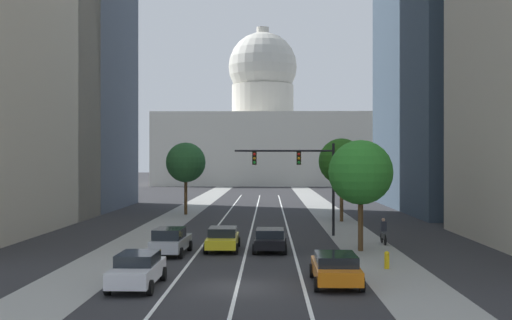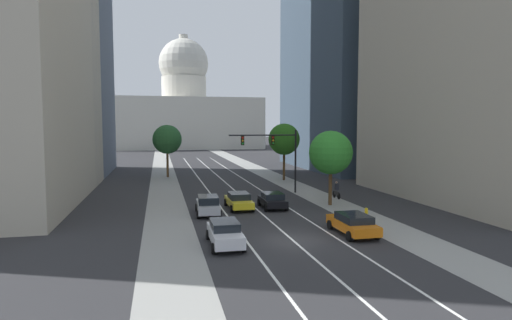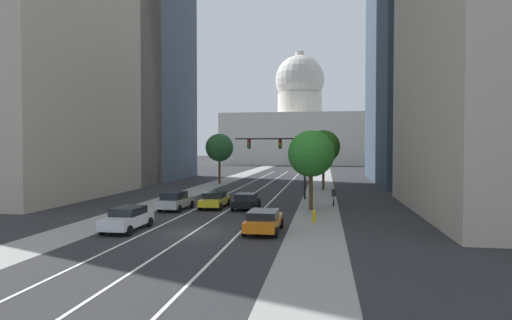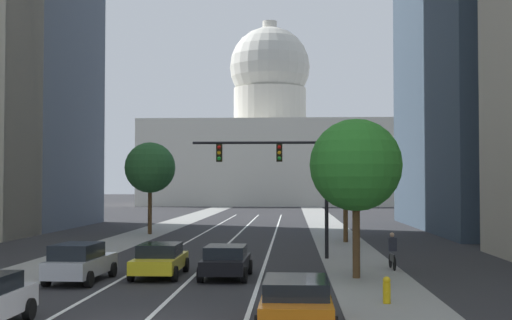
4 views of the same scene
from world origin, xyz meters
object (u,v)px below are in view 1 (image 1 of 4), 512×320
object	(u,v)px
capitol_building	(263,135)
car_black	(270,239)
traffic_signal_mast	(303,170)
street_tree_near_left	(186,163)
car_white	(137,269)
street_tree_far_right	(342,162)
street_tree_near_right	(361,173)
fire_hydrant	(387,260)
car_silver	(171,241)
car_yellow	(223,238)
car_orange	(336,268)
cyclist	(383,231)

from	to	relation	value
capitol_building	car_black	distance (m)	105.42
traffic_signal_mast	street_tree_near_left	xyz separation A→B (m)	(-10.87, 17.25, 0.46)
car_white	street_tree_far_right	size ratio (longest dim) A/B	0.61
car_white	traffic_signal_mast	world-z (taller)	traffic_signal_mast
street_tree_near_right	street_tree_far_right	world-z (taller)	street_tree_far_right
traffic_signal_mast	fire_hydrant	bearing A→B (deg)	-75.56
car_white	street_tree_near_left	world-z (taller)	street_tree_near_left
capitol_building	car_silver	bearing A→B (deg)	-92.35
street_tree_near_left	car_silver	bearing A→B (deg)	-84.29
car_white	car_black	bearing A→B (deg)	-27.97
car_yellow	car_white	xyz separation A→B (m)	(-2.90, -11.13, 0.05)
capitol_building	car_orange	xyz separation A→B (m)	(4.35, -114.81, -10.40)
cyclist	street_tree_far_right	bearing A→B (deg)	1.80
car_white	cyclist	xyz separation A→B (m)	(13.27, 14.09, 0.06)
car_yellow	car_white	bearing A→B (deg)	164.98
car_yellow	street_tree_near_left	size ratio (longest dim) A/B	0.64
traffic_signal_mast	capitol_building	bearing A→B (deg)	92.27
car_yellow	street_tree_near_right	distance (m)	9.33
capitol_building	car_white	size ratio (longest dim) A/B	10.15
capitol_building	street_tree_near_right	world-z (taller)	capitol_building
capitol_building	street_tree_near_right	distance (m)	105.00
street_tree_far_right	car_white	bearing A→B (deg)	-112.87
capitol_building	cyclist	world-z (taller)	capitol_building
car_white	car_silver	bearing A→B (deg)	0.57
car_yellow	traffic_signal_mast	world-z (taller)	traffic_signal_mast
car_silver	car_black	xyz separation A→B (m)	(5.81, 1.47, -0.09)
car_orange	car_silver	xyz separation A→B (m)	(-8.71, 8.45, 0.08)
car_silver	street_tree_near_left	size ratio (longest dim) A/B	0.61
car_black	street_tree_near_right	size ratio (longest dim) A/B	0.60
fire_hydrant	street_tree_near_left	bearing A→B (deg)	114.92
car_silver	car_black	bearing A→B (deg)	-73.09
street_tree_near_left	street_tree_near_right	bearing A→B (deg)	-60.62
car_yellow	car_black	xyz separation A→B (m)	(2.90, -0.44, -0.00)
car_white	fire_hydrant	world-z (taller)	car_white
car_orange	cyclist	distance (m)	14.09
traffic_signal_mast	cyclist	distance (m)	7.85
car_orange	car_silver	world-z (taller)	car_silver
car_yellow	car_white	distance (m)	11.50
cyclist	street_tree_near_left	bearing A→B (deg)	34.24
car_orange	car_silver	bearing A→B (deg)	46.29
fire_hydrant	cyclist	size ratio (longest dim) A/B	0.53
cyclist	street_tree_far_right	distance (m)	15.72
street_tree_far_right	street_tree_near_left	bearing A→B (deg)	155.75
car_orange	fire_hydrant	size ratio (longest dim) A/B	5.17
cyclist	street_tree_near_right	distance (m)	5.37
car_black	street_tree_near_right	xyz separation A→B (m)	(5.51, 0.32, 4.04)
car_black	fire_hydrant	bearing A→B (deg)	-133.75
car_black	street_tree_far_right	xyz separation A→B (m)	(6.47, 18.42, 4.65)
cyclist	fire_hydrant	bearing A→B (deg)	168.62
traffic_signal_mast	car_black	bearing A→B (deg)	-106.89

